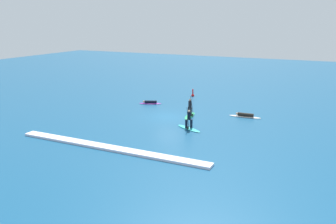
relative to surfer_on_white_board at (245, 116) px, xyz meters
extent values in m
plane|color=navy|center=(-6.94, -3.26, -0.15)|extent=(120.00, 120.00, 0.00)
ellipsoid|color=white|center=(0.00, 0.00, -0.11)|extent=(3.17, 0.79, 0.09)
cylinder|color=black|center=(0.05, 0.00, 0.10)|extent=(1.55, 0.41, 0.34)
sphere|color=beige|center=(-0.83, -0.04, 0.12)|extent=(0.24, 0.24, 0.23)
ellipsoid|color=purple|center=(-11.27, 0.99, -0.11)|extent=(2.63, 1.67, 0.09)
cylinder|color=black|center=(-11.22, 1.01, 0.09)|extent=(1.39, 0.83, 0.31)
sphere|color=tan|center=(-11.97, 0.69, 0.11)|extent=(0.31, 0.31, 0.23)
ellipsoid|color=#33C6CC|center=(-3.50, -6.13, -0.11)|extent=(2.90, 1.91, 0.09)
cylinder|color=black|center=(-3.69, -6.25, 0.32)|extent=(0.29, 0.29, 0.77)
cylinder|color=black|center=(-3.32, -6.01, 0.32)|extent=(0.29, 0.29, 0.77)
cylinder|color=black|center=(-3.50, -6.13, 1.04)|extent=(0.40, 0.40, 0.67)
sphere|color=beige|center=(-3.50, -6.13, 1.48)|extent=(0.29, 0.29, 0.22)
cylinder|color=black|center=(-3.48, -6.42, 0.92)|extent=(0.16, 0.27, 1.95)
cube|color=black|center=(-3.48, -6.42, 0.00)|extent=(0.14, 0.21, 0.32)
ellipsoid|color=#23B266|center=(-5.09, -2.07, -0.11)|extent=(1.08, 2.96, 0.08)
cylinder|color=black|center=(-5.23, -2.01, 0.36)|extent=(0.21, 0.21, 0.87)
cylinder|color=black|center=(-4.96, -2.12, 0.36)|extent=(0.21, 0.21, 0.87)
cylinder|color=black|center=(-5.09, -2.07, 1.10)|extent=(0.36, 0.36, 0.61)
sphere|color=#A37556|center=(-5.09, -2.07, 1.52)|extent=(0.25, 0.25, 0.22)
cylinder|color=black|center=(-4.82, -2.18, 0.93)|extent=(0.37, 0.09, 1.99)
cube|color=black|center=(-4.82, -2.18, -0.02)|extent=(0.21, 0.09, 0.32)
sphere|color=red|center=(-8.48, 7.09, -0.06)|extent=(0.38, 0.38, 0.38)
cylinder|color=red|center=(-8.48, 7.09, 0.30)|extent=(0.15, 0.15, 0.91)
cube|color=white|center=(-6.94, -13.44, -0.06)|extent=(16.30, 0.90, 0.18)
camera|label=1|loc=(8.20, -34.46, 9.28)|focal=38.56mm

